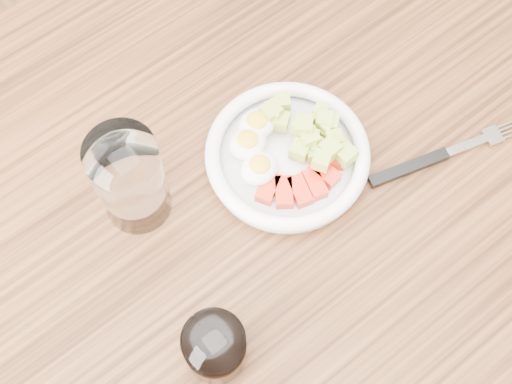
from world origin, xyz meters
TOP-DOWN VIEW (x-y plane):
  - ground at (0.00, 0.00)m, footprint 4.00×4.00m
  - dining_table at (0.00, 0.00)m, footprint 1.50×0.90m
  - bowl at (0.06, 0.03)m, footprint 0.20×0.20m
  - fork at (0.19, -0.08)m, footprint 0.22×0.08m
  - water_glass at (-0.12, 0.09)m, footprint 0.08×0.08m
  - coffee_glass at (-0.16, -0.11)m, footprint 0.07×0.07m

SIDE VIEW (x-z plane):
  - ground at x=0.00m, z-range 0.00..0.00m
  - dining_table at x=0.00m, z-range 0.28..1.05m
  - fork at x=0.19m, z-range 0.77..0.78m
  - bowl at x=0.06m, z-range 0.76..0.82m
  - coffee_glass at x=-0.16m, z-range 0.77..0.85m
  - water_glass at x=-0.12m, z-range 0.77..0.91m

